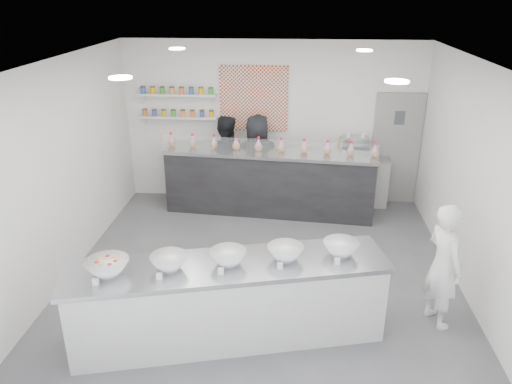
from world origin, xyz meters
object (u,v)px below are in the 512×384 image
Objects in this scene: back_bar at (269,182)px; woman_prep at (443,266)px; staff_right at (258,161)px; espresso_ledge at (354,181)px; espresso_machine at (355,148)px; prep_counter at (229,301)px; staff_left at (225,161)px.

woman_prep is (2.23, -3.08, 0.21)m from back_bar.
woman_prep is 4.19m from staff_right.
staff_right reaches higher than espresso_ledge.
woman_prep is at bearing 119.21° from staff_right.
staff_right is at bearing -174.19° from espresso_machine.
prep_counter reaches higher than espresso_ledge.
woman_prep is at bearing -79.47° from espresso_ledge.
woman_prep is at bearing -48.87° from back_bar.
espresso_ledge is 0.73× the size of staff_left.
staff_right reaches higher than back_bar.
espresso_machine is at bearing 22.77° from back_bar.
staff_right is at bearing 14.87° from woman_prep.
prep_counter is 4.45m from espresso_ledge.
back_bar is 3.81m from woman_prep.
staff_left is 0.61m from staff_right.
staff_left is 0.99× the size of staff_right.
back_bar is at bearing -162.81° from espresso_ledge.
prep_counter is at bearing -89.10° from back_bar.
woman_prep is at bearing 129.36° from staff_left.
prep_counter is 4.48m from espresso_machine.
espresso_machine is at bearing 178.96° from staff_right.
woman_prep is (0.69, -3.56, -0.33)m from espresso_machine.
espresso_ledge is at bearing -178.58° from staff_left.
staff_left reaches higher than back_bar.
staff_left is at bearing -175.72° from espresso_ledge.
back_bar is at bearing 157.30° from staff_left.
staff_right is (-1.80, -0.18, 0.41)m from espresso_ledge.
espresso_machine is at bearing 52.24° from prep_counter.
staff_left is (-2.41, -0.18, 0.39)m from espresso_ledge.
prep_counter is at bearing 95.51° from staff_left.
staff_left is (-2.38, -0.18, -0.26)m from espresso_machine.
espresso_ledge is 3.64m from woman_prep.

